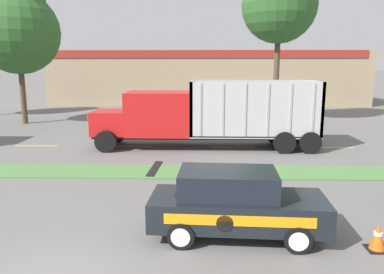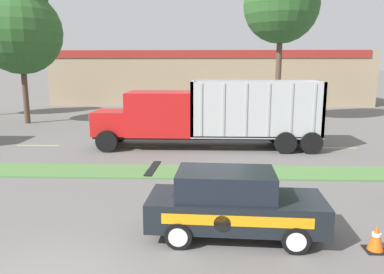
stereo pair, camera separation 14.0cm
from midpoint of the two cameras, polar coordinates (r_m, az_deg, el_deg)
The scene contains 10 objects.
grass_verge at distance 15.86m, azimuth -9.33°, elevation -5.17°, with size 120.00×1.97×0.06m, color #517F42.
centre_line_3 at distance 22.37m, azimuth -22.26°, elevation -1.19°, with size 2.40×0.14×0.01m, color yellow.
centre_line_4 at distance 20.74m, azimuth -8.53°, elevation -1.39°, with size 2.40×0.14×0.01m, color yellow.
centre_line_5 at distance 20.46m, azimuth 6.52°, elevation -1.51°, with size 2.40×0.14×0.01m, color yellow.
centre_line_6 at distance 21.56m, azimuth 20.98°, elevation -1.54°, with size 2.40×0.14×0.01m, color yellow.
dump_truck_mid at distance 19.97m, azimuth -0.83°, elevation 3.05°, with size 11.91×2.85×3.57m.
rally_car at distance 9.82m, azimuth 6.63°, elevation -9.97°, with size 4.56×2.01×1.79m.
traffic_cone at distance 10.28m, azimuth 26.62°, elevation -13.58°, with size 0.49×0.49×0.67m.
store_building_backdrop at distance 45.86m, azimuth 2.80°, elevation 9.17°, with size 34.72×12.10×5.94m.
tree_behind_centre at distance 31.04m, azimuth -24.67°, elevation 15.37°, with size 6.02×6.02×11.22m.
Camera 2 is at (3.17, -6.50, 4.40)m, focal length 35.00 mm.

